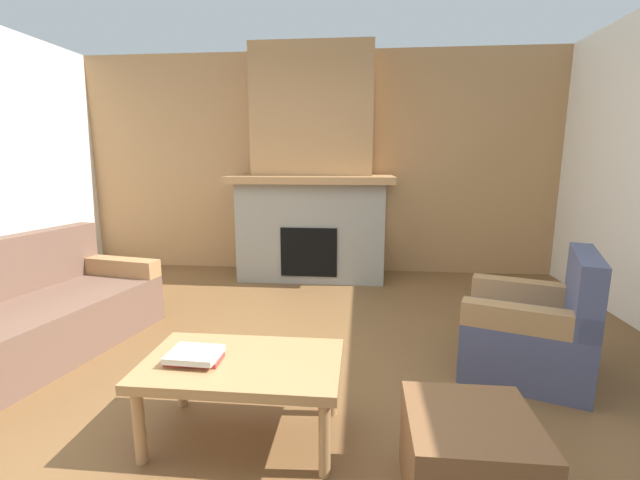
# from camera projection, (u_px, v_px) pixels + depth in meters

# --- Properties ---
(ground) EXTENTS (9.00, 9.00, 0.00)m
(ground) POSITION_uv_depth(u_px,v_px,m) (266.00, 386.00, 2.72)
(ground) COLOR brown
(wall_back_wood_panel) EXTENTS (6.00, 0.12, 2.70)m
(wall_back_wood_panel) POSITION_uv_depth(u_px,v_px,m) (316.00, 164.00, 5.40)
(wall_back_wood_panel) COLOR #A87A4C
(wall_back_wood_panel) RESTS_ON ground
(fireplace) EXTENTS (1.90, 0.82, 2.70)m
(fireplace) POSITION_uv_depth(u_px,v_px,m) (312.00, 181.00, 5.06)
(fireplace) COLOR gray
(fireplace) RESTS_ON ground
(couch) EXTENTS (1.16, 1.92, 0.85)m
(couch) POSITION_uv_depth(u_px,v_px,m) (29.00, 318.00, 3.11)
(couch) COLOR brown
(couch) RESTS_ON ground
(armchair) EXTENTS (0.97, 0.97, 0.85)m
(armchair) POSITION_uv_depth(u_px,v_px,m) (533.00, 331.00, 2.87)
(armchair) COLOR #474C6B
(armchair) RESTS_ON ground
(coffee_table) EXTENTS (1.00, 0.60, 0.43)m
(coffee_table) POSITION_uv_depth(u_px,v_px,m) (243.00, 370.00, 2.17)
(coffee_table) COLOR #A87A4C
(coffee_table) RESTS_ON ground
(ottoman) EXTENTS (0.52, 0.52, 0.40)m
(ottoman) POSITION_uv_depth(u_px,v_px,m) (469.00, 460.00, 1.77)
(ottoman) COLOR brown
(ottoman) RESTS_ON ground
(book_stack_near_edge) EXTENTS (0.27, 0.21, 0.05)m
(book_stack_near_edge) POSITION_uv_depth(u_px,v_px,m) (194.00, 356.00, 2.14)
(book_stack_near_edge) COLOR #B23833
(book_stack_near_edge) RESTS_ON coffee_table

